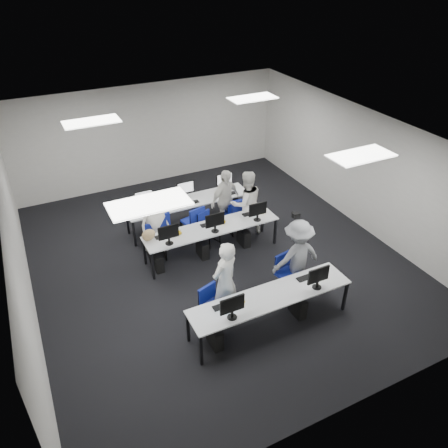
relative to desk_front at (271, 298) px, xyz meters
name	(u,v)px	position (x,y,z in m)	size (l,w,h in m)	color
room	(215,202)	(0.00, 2.40, 0.82)	(9.00, 9.02, 3.00)	black
ceiling_panels	(214,137)	(0.00, 2.40, 2.30)	(5.20, 4.60, 0.02)	white
desk_front	(271,298)	(0.00, 0.00, 0.00)	(3.20, 0.70, 0.73)	white
desk_mid	(212,229)	(0.00, 2.60, 0.00)	(3.20, 0.70, 0.73)	white
desk_back	(189,202)	(0.00, 4.00, 0.00)	(3.20, 0.70, 0.73)	white
equipment_front	(262,314)	(-0.19, -0.02, -0.32)	(2.51, 0.41, 1.19)	#0C53A6
equipment_mid	(205,243)	(-0.19, 2.58, -0.32)	(2.91, 0.41, 1.19)	white
equipment_back	(196,211)	(0.19, 4.02, -0.32)	(2.91, 0.41, 1.19)	white
chair_0	(214,314)	(-0.96, 0.45, -0.41)	(0.55, 0.57, 0.87)	navy
chair_1	(287,281)	(0.84, 0.67, -0.40)	(0.51, 0.54, 0.88)	navy
chair_2	(156,248)	(-1.23, 3.04, -0.42)	(0.46, 0.49, 0.83)	navy
chair_3	(209,234)	(0.12, 3.05, -0.42)	(0.52, 0.54, 0.81)	navy
chair_4	(237,223)	(0.96, 3.19, -0.42)	(0.45, 0.48, 0.82)	navy
chair_5	(159,234)	(-1.00, 3.51, -0.39)	(0.58, 0.61, 0.92)	navy
chair_6	(193,228)	(-0.14, 3.41, -0.39)	(0.55, 0.58, 0.93)	navy
chair_7	(234,219)	(0.96, 3.35, -0.40)	(0.51, 0.54, 0.89)	navy
handbag	(149,235)	(-1.45, 2.75, 0.18)	(0.32, 0.20, 0.26)	#97814E
student_0	(225,281)	(-0.65, 0.60, 0.18)	(0.63, 0.41, 1.72)	silver
student_1	(246,203)	(1.15, 3.07, 0.16)	(0.82, 0.64, 1.69)	silver
student_2	(154,223)	(-1.14, 3.30, 0.10)	(0.76, 0.49, 1.55)	silver
student_3	(225,200)	(0.78, 3.48, 0.13)	(0.95, 0.40, 1.63)	silver
photographer	(297,256)	(1.06, 0.72, 0.14)	(1.06, 0.61, 1.64)	gray
dslr_camera	(296,215)	(1.06, 0.90, 1.01)	(0.14, 0.18, 0.10)	black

